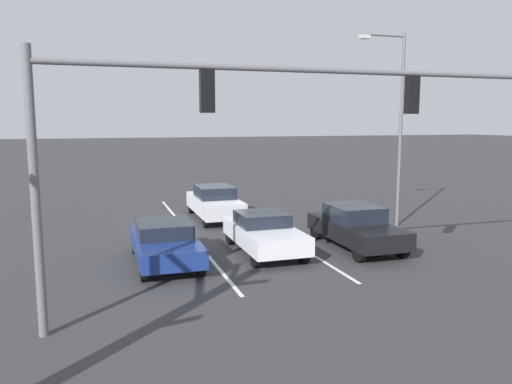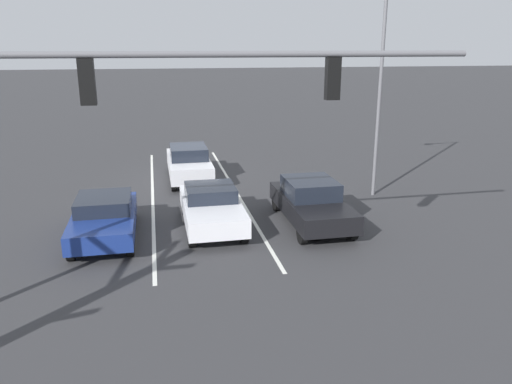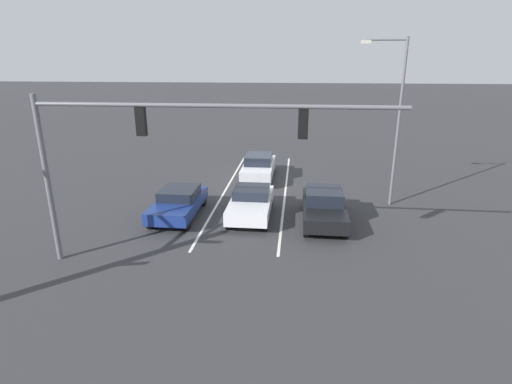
# 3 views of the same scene
# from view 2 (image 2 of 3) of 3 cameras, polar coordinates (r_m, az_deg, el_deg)

# --- Properties ---
(ground_plane) EXTENTS (240.00, 240.00, 0.00)m
(ground_plane) POSITION_cam_2_polar(r_m,az_deg,el_deg) (23.35, -7.47, 1.34)
(ground_plane) COLOR #333335
(lane_stripe_left_divider) EXTENTS (0.12, 16.47, 0.01)m
(lane_stripe_left_divider) POSITION_cam_2_polar(r_m,az_deg,el_deg) (21.40, -2.33, 0.09)
(lane_stripe_left_divider) COLOR silver
(lane_stripe_left_divider) RESTS_ON ground_plane
(lane_stripe_center_divider) EXTENTS (0.12, 16.47, 0.01)m
(lane_stripe_center_divider) POSITION_cam_2_polar(r_m,az_deg,el_deg) (21.14, -11.73, -0.45)
(lane_stripe_center_divider) COLOR silver
(lane_stripe_center_divider) RESTS_ON ground_plane
(car_navy_rightlane_front) EXTENTS (1.93, 4.35, 1.34)m
(car_navy_rightlane_front) POSITION_cam_2_polar(r_m,az_deg,el_deg) (16.79, -16.95, -2.74)
(car_navy_rightlane_front) COLOR navy
(car_navy_rightlane_front) RESTS_ON ground_plane
(car_white_midlane_front) EXTENTS (1.90, 4.37, 1.41)m
(car_white_midlane_front) POSITION_cam_2_polar(r_m,az_deg,el_deg) (17.06, -5.12, -1.67)
(car_white_midlane_front) COLOR silver
(car_white_midlane_front) RESTS_ON ground_plane
(car_black_leftlane_front) EXTENTS (1.90, 4.57, 1.55)m
(car_black_leftlane_front) POSITION_cam_2_polar(r_m,az_deg,el_deg) (17.42, 6.32, -1.12)
(car_black_leftlane_front) COLOR black
(car_black_leftlane_front) RESTS_ON ground_plane
(car_silver_midlane_second) EXTENTS (1.85, 4.78, 1.59)m
(car_silver_midlane_second) POSITION_cam_2_polar(r_m,az_deg,el_deg) (23.29, -7.68, 3.36)
(car_silver_midlane_second) COLOR silver
(car_silver_midlane_second) RESTS_ON ground_plane
(traffic_signal_gantry) EXTENTS (12.43, 0.37, 6.16)m
(traffic_signal_gantry) POSITION_cam_2_polar(r_m,az_deg,el_deg) (11.17, -17.07, 8.81)
(traffic_signal_gantry) COLOR slate
(traffic_signal_gantry) RESTS_ON ground_plane
(street_lamp_left_shoulder) EXTENTS (2.18, 0.24, 8.30)m
(street_lamp_left_shoulder) POSITION_cam_2_polar(r_m,az_deg,el_deg) (20.56, 13.46, 12.60)
(street_lamp_left_shoulder) COLOR slate
(street_lamp_left_shoulder) RESTS_ON ground_plane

